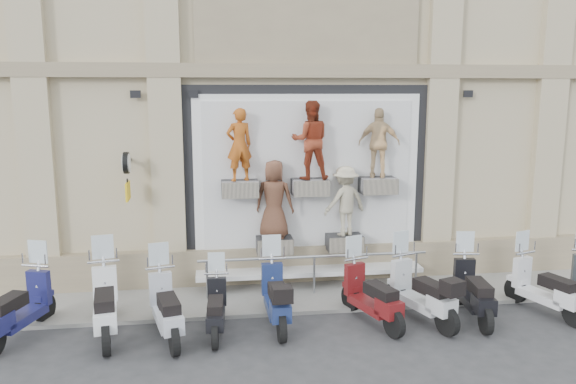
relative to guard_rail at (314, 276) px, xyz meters
name	(u,v)px	position (x,y,z in m)	size (l,w,h in m)	color
ground	(334,335)	(0.00, -2.00, -0.47)	(90.00, 90.00, 0.00)	#303032
sidewalk	(313,293)	(0.00, 0.10, -0.43)	(16.00, 2.20, 0.08)	gray
building	(284,34)	(0.00, 5.00, 5.54)	(14.00, 8.60, 12.00)	tan
shop_vitrine	(311,183)	(0.05, 0.75, 1.92)	(5.60, 0.89, 4.30)	black
guard_rail	(314,276)	(0.00, 0.00, 0.00)	(5.06, 0.10, 0.93)	#9EA0A5
clock_sign_bracket	(127,170)	(-3.90, 0.47, 2.34)	(0.10, 0.80, 1.02)	black
scooter_a	(18,295)	(-5.65, -1.32, 0.36)	(0.59, 2.04, 1.66)	#15174C
scooter_b	(104,291)	(-4.12, -1.46, 0.40)	(0.62, 2.14, 1.74)	white
scooter_c	(166,296)	(-3.02, -1.69, 0.35)	(0.58, 2.00, 1.62)	#ADB0BB
scooter_d	(216,298)	(-2.13, -1.62, 0.23)	(0.50, 1.72, 1.39)	black
scooter_e	(276,285)	(-1.00, -1.41, 0.34)	(0.58, 1.99, 1.62)	navy
scooter_f	(372,284)	(0.83, -1.56, 0.33)	(0.57, 1.96, 1.59)	#570F10
scooter_g	(421,280)	(1.80, -1.59, 0.36)	(0.59, 2.04, 1.65)	#B4B8BC
scooter_h	(474,279)	(2.87, -1.60, 0.34)	(0.58, 1.97, 1.60)	black
scooter_i	(546,276)	(4.39, -1.60, 0.32)	(0.57, 1.94, 1.58)	silver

